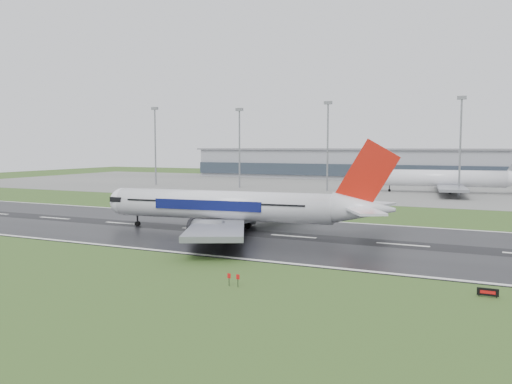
% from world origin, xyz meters
% --- Properties ---
extents(ground, '(520.00, 520.00, 0.00)m').
position_xyz_m(ground, '(0.00, 0.00, 0.00)').
color(ground, '#2E4D1C').
rests_on(ground, ground).
extents(runway, '(400.00, 45.00, 0.10)m').
position_xyz_m(runway, '(0.00, 0.00, 0.05)').
color(runway, black).
rests_on(runway, ground).
extents(apron, '(400.00, 130.00, 0.08)m').
position_xyz_m(apron, '(0.00, 125.00, 0.04)').
color(apron, slate).
rests_on(apron, ground).
extents(terminal, '(240.00, 36.00, 15.00)m').
position_xyz_m(terminal, '(0.00, 185.00, 7.50)').
color(terminal, gray).
rests_on(terminal, ground).
extents(main_airliner, '(64.41, 61.92, 17.36)m').
position_xyz_m(main_airliner, '(-11.16, 0.40, 8.78)').
color(main_airliner, silver).
rests_on(main_airliner, runway).
extents(parked_airliner, '(64.99, 61.60, 16.98)m').
position_xyz_m(parked_airliner, '(17.40, 110.25, 8.57)').
color(parked_airliner, white).
rests_on(parked_airliner, apron).
extents(runway_sign, '(2.30, 0.73, 1.04)m').
position_xyz_m(runway_sign, '(34.05, -28.06, 0.52)').
color(runway_sign, black).
rests_on(runway_sign, ground).
extents(floodmast_0, '(0.64, 0.64, 32.71)m').
position_xyz_m(floodmast_0, '(-102.93, 100.00, 16.36)').
color(floodmast_0, gray).
rests_on(floodmast_0, ground).
extents(floodmast_1, '(0.64, 0.64, 31.05)m').
position_xyz_m(floodmast_1, '(-61.71, 100.00, 15.52)').
color(floodmast_1, gray).
rests_on(floodmast_1, ground).
extents(floodmast_2, '(0.64, 0.64, 32.48)m').
position_xyz_m(floodmast_2, '(-24.69, 100.00, 16.24)').
color(floodmast_2, gray).
rests_on(floodmast_2, ground).
extents(floodmast_3, '(0.64, 0.64, 32.56)m').
position_xyz_m(floodmast_3, '(21.87, 100.00, 16.28)').
color(floodmast_3, gray).
rests_on(floodmast_3, ground).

